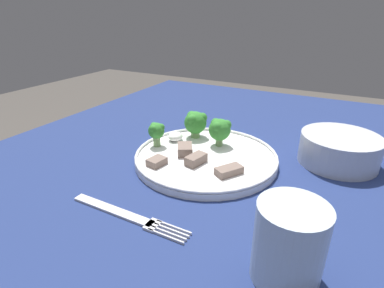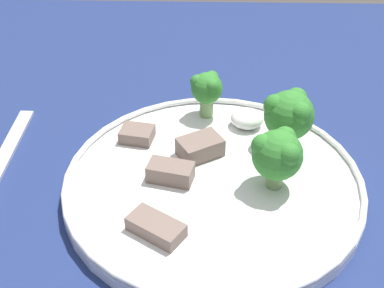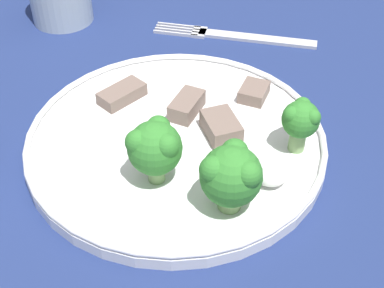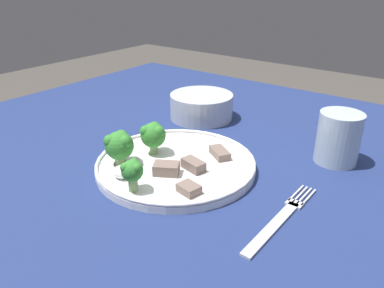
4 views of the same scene
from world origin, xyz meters
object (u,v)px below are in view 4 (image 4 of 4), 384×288
at_px(dinner_plate, 176,164).
at_px(drinking_glass, 338,140).
at_px(fork, 281,218).
at_px(cream_bowl, 201,107).

distance_m(dinner_plate, drinking_glass, 0.29).
distance_m(fork, cream_bowl, 0.41).
bearing_deg(fork, dinner_plate, 172.91).
bearing_deg(drinking_glass, fork, -90.32).
distance_m(fork, drinking_glass, 0.23).
relative_size(dinner_plate, fork, 1.39).
bearing_deg(dinner_plate, fork, -7.09).
bearing_deg(drinking_glass, dinner_plate, -137.22).
height_order(dinner_plate, cream_bowl, cream_bowl).
relative_size(fork, drinking_glass, 2.15).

